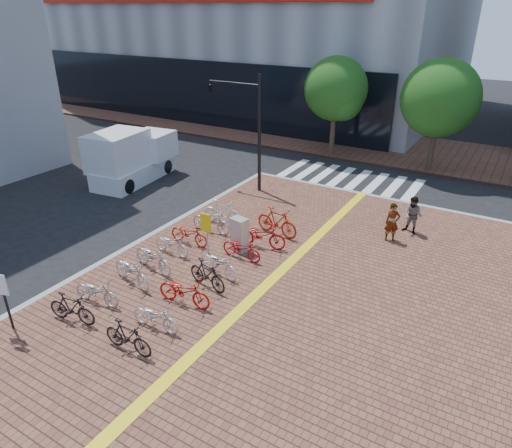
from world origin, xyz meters
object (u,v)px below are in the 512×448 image
Objects in this scene: bike_3 at (153,257)px; pedestrian_b at (413,215)px; bike_2 at (131,271)px; bike_4 at (172,244)px; bike_7 at (222,212)px; traffic_light_pole at (236,110)px; bike_6 at (211,221)px; bike_11 at (207,274)px; bike_8 at (128,337)px; bike_13 at (242,248)px; bike_5 at (189,233)px; yellow_sign at (206,226)px; bike_14 at (261,235)px; box_truck at (131,157)px; bike_0 at (71,308)px; bike_15 at (277,222)px; bike_12 at (219,263)px; utility_box at (240,234)px; bike_1 at (97,291)px; bike_9 at (155,316)px; pedestrian_a at (392,222)px; bike_10 at (184,291)px.

pedestrian_b is at bearing -32.25° from bike_3.
bike_4 is (-0.19, 2.28, -0.08)m from bike_2.
bike_4 is 0.90× the size of bike_7.
bike_4 is at bearing -75.70° from traffic_light_pole.
pedestrian_b reaches higher than bike_4.
bike_11 is at bearing -147.57° from bike_6.
bike_8 is (2.48, -8.00, -0.05)m from bike_7.
bike_13 is (2.37, -2.14, -0.10)m from bike_7.
bike_5 is 1.04× the size of yellow_sign.
bike_14 reaches higher than bike_13.
bike_8 is 14.30m from box_truck.
bike_0 is 1.01× the size of bike_4.
bike_11 is 2.40m from yellow_sign.
bike_15 is (2.55, 0.26, 0.05)m from bike_7.
bike_8 is 0.82× the size of bike_15.
box_truck is at bearing 86.59° from bike_15.
traffic_light_pole is (-4.29, 7.77, 3.48)m from bike_12.
utility_box reaches higher than bike_5.
box_truck reaches higher than utility_box.
bike_3 is 0.98× the size of bike_14.
yellow_sign is (-6.18, -5.79, 0.36)m from pedestrian_b.
bike_1 is at bearing 156.03° from bike_12.
traffic_light_pole reaches higher than bike_15.
bike_9 is at bearing -72.38° from yellow_sign.
box_truck is (-8.53, 4.76, 0.02)m from yellow_sign.
bike_2 is 1.08× the size of bike_7.
bike_8 is at bearing -121.52° from bike_1.
bike_8 is 6.40m from utility_box.
bike_6 is 6.53m from traffic_light_pole.
bike_3 is at bearing -165.81° from pedestrian_a.
bike_2 is at bearing -45.53° from box_truck.
bike_4 is 1.02× the size of pedestrian_a.
box_truck is (-9.86, 7.74, 0.69)m from bike_10.
bike_5 is 8.05m from pedestrian_a.
bike_7 is 1.07× the size of bike_11.
bike_13 is 1.54m from yellow_sign.
bike_3 is 0.99× the size of bike_15.
bike_8 is 0.91× the size of bike_12.
yellow_sign reaches higher than bike_7.
pedestrian_a is at bearing -82.70° from bike_7.
bike_4 is 9.22m from box_truck.
traffic_light_pole is at bearing 18.39° from bike_10.
bike_1 is 0.87× the size of bike_2.
bike_14 reaches higher than bike_4.
bike_0 is at bearing -80.26° from traffic_light_pole.
bike_12 is (2.20, 0.92, -0.05)m from bike_3.
bike_7 is at bearing -65.07° from traffic_light_pole.
bike_3 is 1.07× the size of bike_6.
bike_11 is (0.04, 1.14, 0.01)m from bike_10.
bike_3 reaches higher than bike_12.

